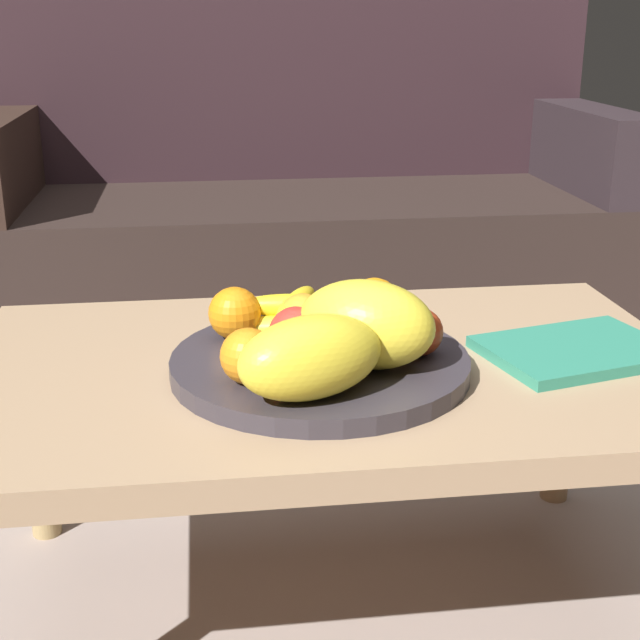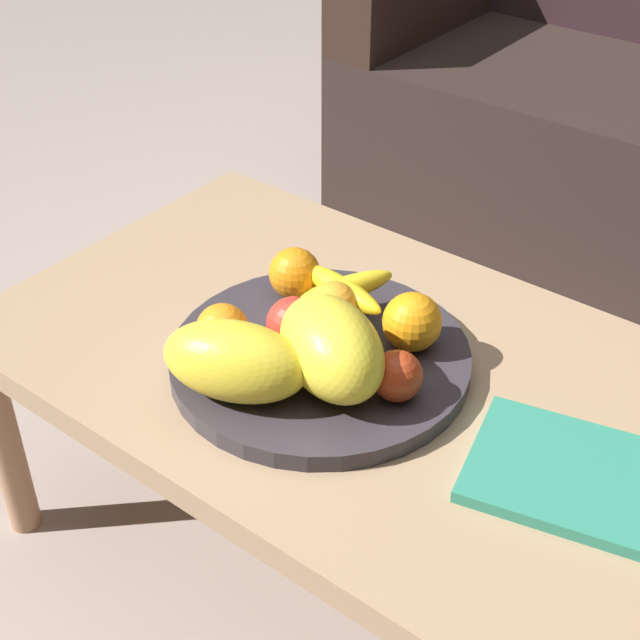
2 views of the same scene
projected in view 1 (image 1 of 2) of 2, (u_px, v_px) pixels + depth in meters
The scene contains 14 objects.
ground_plane at pixel (331, 607), 1.37m from camera, with size 8.00×8.00×0.00m, color gray.
coffee_table at pixel (332, 392), 1.25m from camera, with size 1.01×0.62×0.41m.
couch at pixel (301, 223), 2.50m from camera, with size 1.70×0.70×0.90m.
fruit_bowl at pixel (320, 364), 1.20m from camera, with size 0.40×0.40×0.03m, color #342E35.
melon_large_front at pixel (311, 357), 1.05m from camera, with size 0.18×0.10×0.10m, color yellow.
melon_smaller_beside at pixel (366, 324), 1.14m from camera, with size 0.18×0.11×0.11m, color yellow.
orange_front at pixel (303, 319), 1.23m from camera, with size 0.07×0.07×0.07m, color orange.
orange_left at pixel (248, 356), 1.09m from camera, with size 0.07×0.07×0.07m, color orange.
orange_right at pixel (374, 305), 1.27m from camera, with size 0.08×0.08×0.08m, color orange.
orange_back at pixel (235, 313), 1.24m from camera, with size 0.07×0.07×0.07m, color orange.
apple_front at pixel (419, 332), 1.18m from camera, with size 0.06×0.06×0.06m, color #A73516.
apple_left at pixel (296, 334), 1.16m from camera, with size 0.07×0.07×0.07m, color red.
banana_bunch at pixel (294, 317), 1.25m from camera, with size 0.17×0.15×0.06m.
magazine at pixel (576, 350), 1.26m from camera, with size 0.25×0.18×0.02m, color #2E8369.
Camera 1 is at (-0.17, -1.14, 0.87)m, focal length 50.21 mm.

